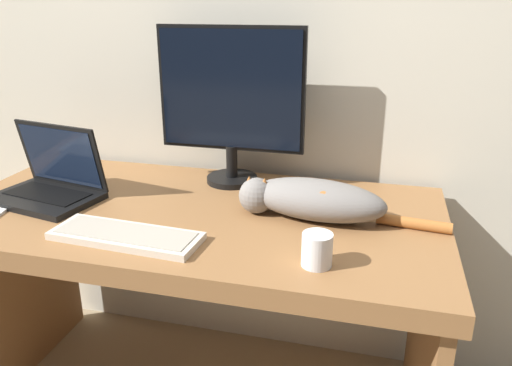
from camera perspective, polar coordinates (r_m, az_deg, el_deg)
wall_back at (r=1.87m, az=-2.77°, el=17.71°), size 6.40×0.06×2.60m
desk at (r=1.64m, az=-6.97°, el=-8.10°), size 1.54×0.77×0.77m
monitor at (r=1.71m, az=-2.89°, el=9.40°), size 0.51×0.18×0.54m
laptop at (r=1.76m, az=-22.50°, el=-0.13°), size 0.37×0.29×0.24m
external_keyboard at (r=1.40m, az=-14.64°, el=-5.86°), size 0.42×0.17×0.02m
cat at (r=1.48m, az=6.36°, el=-1.77°), size 0.62×0.21×0.12m
coffee_mug at (r=1.23m, az=6.99°, el=-7.58°), size 0.08×0.08×0.08m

